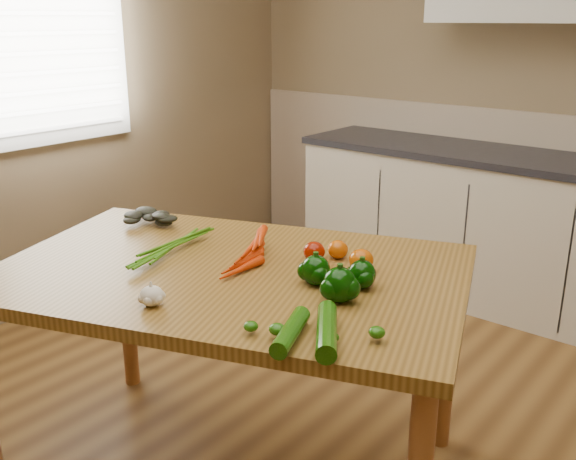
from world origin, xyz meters
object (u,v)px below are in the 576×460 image
(tomato_b, at_px, (338,249))
(zucchini_a, at_px, (327,331))
(leafy_greens, at_px, (153,212))
(garlic_bulb, at_px, (152,296))
(tomato_a, at_px, (314,251))
(carrot_bunch, at_px, (225,248))
(pepper_b, at_px, (362,274))
(pepper_c, at_px, (340,285))
(table, at_px, (231,293))
(pepper_a, at_px, (316,270))
(tomato_c, at_px, (361,260))
(zucchini_b, at_px, (291,332))

(tomato_b, bearing_deg, zucchini_a, -58.15)
(leafy_greens, bearing_deg, garlic_bulb, -40.20)
(tomato_a, bearing_deg, tomato_b, 55.93)
(leafy_greens, bearing_deg, carrot_bunch, -10.74)
(garlic_bulb, distance_m, pepper_b, 0.64)
(tomato_b, height_order, zucchini_a, tomato_b)
(pepper_c, bearing_deg, zucchini_a, -63.12)
(table, bearing_deg, tomato_a, 31.73)
(pepper_a, xyz_separation_m, tomato_a, (-0.12, 0.16, -0.01))
(garlic_bulb, bearing_deg, pepper_b, 50.63)
(pepper_b, bearing_deg, table, -162.16)
(tomato_c, bearing_deg, zucchini_a, -67.52)
(tomato_a, xyz_separation_m, zucchini_b, (0.29, -0.50, -0.01))
(carrot_bunch, bearing_deg, leafy_greens, 149.03)
(carrot_bunch, xyz_separation_m, garlic_bulb, (0.10, -0.41, -0.01))
(zucchini_b, bearing_deg, pepper_c, 97.99)
(tomato_b, bearing_deg, pepper_b, -39.00)
(tomato_c, bearing_deg, pepper_c, -71.78)
(pepper_b, bearing_deg, tomato_b, 141.00)
(pepper_a, distance_m, zucchini_b, 0.38)
(garlic_bulb, bearing_deg, pepper_a, 56.89)
(zucchini_a, bearing_deg, zucchini_b, -141.03)
(table, height_order, leafy_greens, leafy_greens)
(table, xyz_separation_m, zucchini_b, (0.48, -0.27, 0.12))
(pepper_a, bearing_deg, carrot_bunch, -177.21)
(pepper_a, bearing_deg, tomato_b, 107.93)
(table, distance_m, pepper_a, 0.34)
(tomato_b, bearing_deg, tomato_a, -124.07)
(table, relative_size, garlic_bulb, 25.38)
(tomato_a, bearing_deg, pepper_c, -40.57)
(leafy_greens, distance_m, zucchini_b, 1.12)
(leafy_greens, bearing_deg, tomato_b, 11.17)
(leafy_greens, height_order, pepper_c, leafy_greens)
(pepper_c, bearing_deg, garlic_bulb, -138.05)
(tomato_c, bearing_deg, leafy_greens, -173.19)
(pepper_a, height_order, zucchini_a, pepper_a)
(carrot_bunch, height_order, pepper_b, pepper_b)
(leafy_greens, xyz_separation_m, pepper_b, (1.00, -0.01, -0.01))
(leafy_greens, distance_m, tomato_a, 0.75)
(tomato_b, bearing_deg, garlic_bulb, -107.10)
(zucchini_b, bearing_deg, zucchini_a, 38.97)
(table, bearing_deg, garlic_bulb, -105.83)
(tomato_a, distance_m, tomato_c, 0.18)
(garlic_bulb, height_order, tomato_a, tomato_a)
(table, bearing_deg, pepper_a, -7.11)
(pepper_c, height_order, zucchini_b, pepper_c)
(leafy_greens, xyz_separation_m, tomato_c, (0.92, 0.11, -0.02))
(leafy_greens, xyz_separation_m, garlic_bulb, (0.59, -0.50, -0.03))
(tomato_b, bearing_deg, pepper_c, -54.69)
(pepper_c, height_order, tomato_c, pepper_c)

